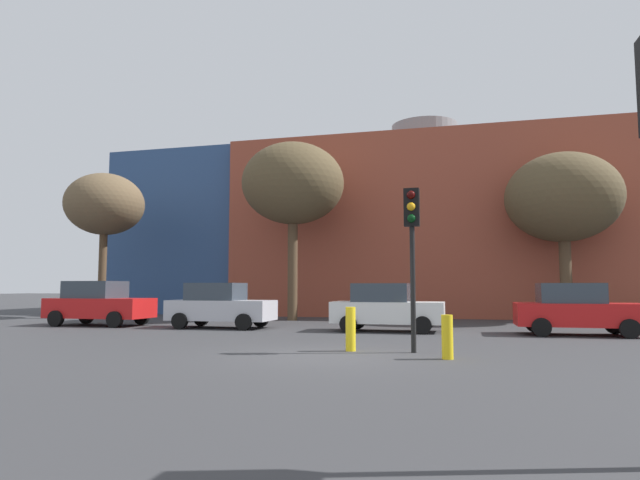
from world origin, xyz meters
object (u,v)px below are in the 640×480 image
traffic_light_island (412,231)px  bare_tree_1 (293,184)px  parked_car_2 (386,307)px  parked_car_1 (220,306)px  bare_tree_0 (105,205)px  parked_car_0 (99,303)px  parked_car_3 (576,309)px  bollard_yellow_0 (351,329)px  bare_tree_2 (563,198)px  bollard_yellow_1 (447,337)px

traffic_light_island → bare_tree_1: 13.20m
parked_car_2 → bare_tree_1: (-4.98, 5.10, 5.48)m
parked_car_1 → parked_car_2: 6.21m
bare_tree_0 → parked_car_0: bearing=-54.6°
parked_car_3 → bare_tree_1: size_ratio=0.46×
parked_car_3 → bare_tree_0: bare_tree_0 is taller
parked_car_1 → bare_tree_0: (-8.37, 4.43, 4.75)m
bollard_yellow_0 → parked_car_1: bearing=136.0°
parked_car_2 → bare_tree_2: bare_tree_2 is taller
bare_tree_2 → bollard_yellow_0: (-6.95, -12.30, -4.84)m
parked_car_3 → bollard_yellow_0: 8.52m
parked_car_1 → parked_car_2: (6.21, -0.00, -0.01)m
parked_car_0 → parked_car_3: size_ratio=1.07×
bare_tree_2 → parked_car_3: bearing=-97.6°
parked_car_0 → bare_tree_0: size_ratio=0.57×
parked_car_0 → bare_tree_0: bare_tree_0 is taller
parked_car_2 → bollard_yellow_1: size_ratio=4.09×
parked_car_2 → bare_tree_1: bearing=134.3°
bollard_yellow_0 → traffic_light_island: bearing=1.0°
parked_car_2 → bare_tree_0: size_ratio=0.53×
bollard_yellow_1 → bare_tree_0: bearing=146.1°
bare_tree_1 → bollard_yellow_1: 15.12m
parked_car_2 → parked_car_3: size_ratio=1.00×
bollard_yellow_1 → traffic_light_island: bearing=129.7°
parked_car_3 → traffic_light_island: (-4.62, -5.92, 2.02)m
bollard_yellow_0 → bare_tree_2: bearing=60.6°
parked_car_1 → traffic_light_island: bearing=-37.8°
parked_car_3 → bare_tree_0: (-20.62, 4.43, 4.77)m
bare_tree_1 → parked_car_2: bearing=-45.7°
parked_car_0 → bare_tree_1: (6.46, 5.10, 5.42)m
bare_tree_1 → bare_tree_2: size_ratio=1.12×
parked_car_2 → traffic_light_island: 6.41m
parked_car_3 → bare_tree_0: size_ratio=0.53×
traffic_light_island → bollard_yellow_0: size_ratio=3.70×
parked_car_0 → bollard_yellow_1: bearing=-26.7°
bare_tree_2 → bollard_yellow_1: 14.86m
parked_car_1 → bare_tree_0: size_ratio=0.54×
parked_car_0 → parked_car_3: bearing=-0.0°
parked_car_2 → bare_tree_1: 8.98m
parked_car_3 → bare_tree_1: bearing=155.2°
bollard_yellow_0 → bare_tree_1: bearing=114.0°
bare_tree_1 → bare_tree_2: (11.86, 1.27, -0.93)m
bare_tree_0 → bollard_yellow_0: 18.55m
parked_car_3 → bare_tree_0: bearing=167.9°
traffic_light_island → bare_tree_1: (-6.39, 11.01, 3.46)m
parked_car_1 → traffic_light_island: size_ratio=1.00×
bare_tree_1 → bollard_yellow_0: bare_tree_1 is taller
bollard_yellow_0 → parked_car_2: bearing=89.4°
parked_car_0 → parked_car_1: size_ratio=1.05×
parked_car_1 → parked_car_3: parked_car_1 is taller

